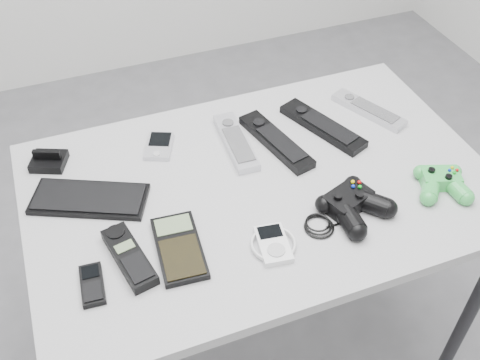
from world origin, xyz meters
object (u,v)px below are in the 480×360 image
object	(u,v)px
remote_black_b	(323,126)
cordless_handset	(129,256)
remote_silver_b	(368,109)
controller_green	(442,181)
mobile_phone	(92,284)
remote_black_a	(276,141)
remote_silver_a	(236,141)
mp3_player	(273,244)
desk	(260,201)
calculator	(179,247)
controller_black	(353,203)
pda	(159,146)
pda_keyboard	(89,198)

from	to	relation	value
remote_black_b	cordless_handset	world-z (taller)	cordless_handset
remote_silver_b	controller_green	world-z (taller)	controller_green
controller_green	mobile_phone	bearing A→B (deg)	-160.84
remote_black_a	remote_silver_a	bearing A→B (deg)	147.07
remote_black_a	mp3_player	distance (m)	0.33
desk	calculator	distance (m)	0.28
remote_black_b	controller_green	distance (m)	0.33
desk	mp3_player	xyz separation A→B (m)	(-0.05, -0.19, 0.07)
remote_silver_b	cordless_handset	distance (m)	0.77
calculator	remote_black_a	bearing A→B (deg)	41.54
remote_silver_a	controller_green	world-z (taller)	controller_green
remote_black_a	remote_black_b	distance (m)	0.14
remote_black_b	controller_black	xyz separation A→B (m)	(-0.07, -0.29, 0.01)
pda	controller_black	xyz separation A→B (m)	(0.35, -0.36, 0.02)
mobile_phone	controller_green	xyz separation A→B (m)	(0.81, -0.01, 0.01)
remote_black_a	remote_black_b	bearing A→B (deg)	-7.93
desk	calculator	world-z (taller)	calculator
desk	remote_black_a	xyz separation A→B (m)	(0.09, 0.12, 0.08)
remote_silver_b	cordless_handset	bearing A→B (deg)	175.59
remote_silver_b	calculator	bearing A→B (deg)	179.46
mp3_player	controller_green	xyz separation A→B (m)	(0.44, 0.02, 0.01)
remote_silver_b	mobile_phone	bearing A→B (deg)	176.06
remote_black_b	mp3_player	bearing A→B (deg)	-152.85
pda_keyboard	cordless_handset	world-z (taller)	cordless_handset
remote_silver_a	controller_black	bearing A→B (deg)	-59.21
pda	remote_silver_a	distance (m)	0.19
pda	controller_green	distance (m)	0.69
remote_silver_a	remote_silver_b	xyz separation A→B (m)	(0.38, 0.00, -0.00)
remote_black_a	remote_black_b	world-z (taller)	same
mp3_player	controller_black	world-z (taller)	controller_black
controller_green	remote_black_a	bearing A→B (deg)	156.42
pda_keyboard	controller_green	size ratio (longest dim) A/B	1.98
pda	remote_black_b	bearing A→B (deg)	12.66
desk	pda_keyboard	world-z (taller)	pda_keyboard
pda	cordless_handset	distance (m)	0.36
remote_black_a	cordless_handset	bearing A→B (deg)	-164.84
cordless_handset	mp3_player	world-z (taller)	cordless_handset
remote_silver_b	desk	bearing A→B (deg)	176.98
remote_silver_b	mp3_player	xyz separation A→B (m)	(-0.42, -0.34, -0.00)
calculator	controller_green	distance (m)	0.62
mobile_phone	mp3_player	distance (m)	0.38
desk	pda_keyboard	size ratio (longest dim) A/B	4.20
cordless_handset	mp3_player	bearing A→B (deg)	-24.95
desk	remote_silver_b	world-z (taller)	remote_silver_b
desk	remote_silver_a	bearing A→B (deg)	92.96
desk	remote_silver_b	distance (m)	0.41
mp3_player	controller_green	bearing A→B (deg)	11.44
pda_keyboard	mp3_player	world-z (taller)	mp3_player
remote_silver_a	desk	bearing A→B (deg)	-84.43
remote_black_a	mobile_phone	bearing A→B (deg)	-165.43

